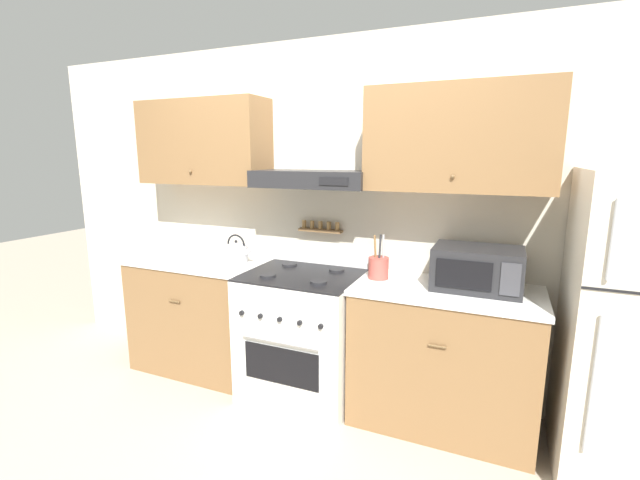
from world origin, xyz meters
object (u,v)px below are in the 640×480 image
object	(u,v)px
stove_range	(304,334)
tea_kettle	(237,252)
utensil_crock	(378,267)
microwave	(477,268)

from	to	relation	value
stove_range	tea_kettle	size ratio (longest dim) A/B	4.39
stove_range	utensil_crock	world-z (taller)	utensil_crock
microwave	tea_kettle	bearing A→B (deg)	-179.41
stove_range	microwave	bearing A→B (deg)	5.38
stove_range	tea_kettle	xyz separation A→B (m)	(-0.61, 0.09, 0.54)
tea_kettle	microwave	distance (m)	1.75
utensil_crock	microwave	bearing A→B (deg)	1.65
stove_range	microwave	world-z (taller)	microwave
stove_range	tea_kettle	bearing A→B (deg)	171.73
stove_range	utensil_crock	xyz separation A→B (m)	(0.52, 0.09, 0.53)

